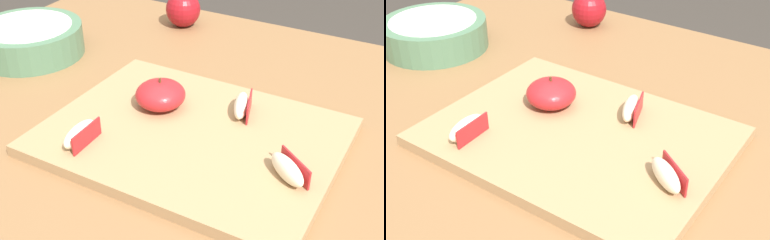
# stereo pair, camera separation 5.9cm
# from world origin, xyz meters

# --- Properties ---
(dining_table) EXTENTS (1.19, 0.95, 0.77)m
(dining_table) POSITION_xyz_m (0.00, 0.00, 0.66)
(dining_table) COLOR brown
(dining_table) RESTS_ON ground_plane
(cutting_board) EXTENTS (0.42, 0.32, 0.02)m
(cutting_board) POSITION_xyz_m (-0.01, -0.01, 0.78)
(cutting_board) COLOR #A37F56
(cutting_board) RESTS_ON dining_table
(apple_half_skin_up) EXTENTS (0.08, 0.08, 0.05)m
(apple_half_skin_up) POSITION_xyz_m (-0.09, 0.03, 0.81)
(apple_half_skin_up) COLOR #B21E23
(apple_half_skin_up) RESTS_ON cutting_board
(apple_wedge_left) EXTENTS (0.03, 0.07, 0.03)m
(apple_wedge_left) POSITION_xyz_m (-0.13, -0.11, 0.80)
(apple_wedge_left) COLOR #F4EACC
(apple_wedge_left) RESTS_ON cutting_board
(apple_wedge_near_knife) EXTENTS (0.04, 0.07, 0.03)m
(apple_wedge_near_knife) POSITION_xyz_m (0.03, 0.07, 0.80)
(apple_wedge_near_knife) COLOR #F4EACC
(apple_wedge_near_knife) RESTS_ON cutting_board
(apple_wedge_right) EXTENTS (0.07, 0.06, 0.03)m
(apple_wedge_right) POSITION_xyz_m (0.15, -0.04, 0.80)
(apple_wedge_right) COLOR #F4EACC
(apple_wedge_right) RESTS_ON cutting_board
(whole_apple_red_delicious) EXTENTS (0.08, 0.08, 0.08)m
(whole_apple_red_delicious) POSITION_xyz_m (-0.25, 0.37, 0.81)
(whole_apple_red_delicious) COLOR maroon
(whole_apple_red_delicious) RESTS_ON dining_table
(ceramic_fruit_bowl) EXTENTS (0.21, 0.21, 0.06)m
(ceramic_fruit_bowl) POSITION_xyz_m (-0.43, 0.10, 0.80)
(ceramic_fruit_bowl) COLOR #4C7556
(ceramic_fruit_bowl) RESTS_ON dining_table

